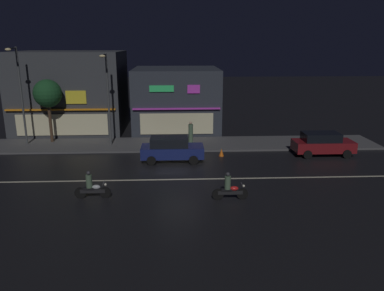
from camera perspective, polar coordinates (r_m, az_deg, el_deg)
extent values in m
plane|color=black|center=(22.75, -2.12, -5.17)|extent=(140.00, 140.00, 0.00)
cube|color=beige|center=(22.75, -2.12, -5.15)|extent=(30.46, 0.16, 0.01)
cube|color=#4C4C4F|center=(30.27, -2.27, 0.21)|extent=(32.06, 4.22, 0.14)
cube|color=#383A3F|center=(36.50, -17.82, 7.76)|extent=(9.51, 7.19, 7.22)
cube|color=orange|center=(33.11, -19.31, 5.15)|extent=(9.03, 0.24, 0.12)
cube|color=yellow|center=(32.66, -17.18, 7.01)|extent=(1.66, 0.08, 1.08)
cube|color=beige|center=(33.40, -19.08, 2.98)|extent=(7.61, 0.06, 1.80)
cube|color=#2D333D|center=(35.54, -2.39, 7.04)|extent=(7.76, 7.57, 5.69)
cube|color=#D83FD8|center=(31.72, -2.35, 5.59)|extent=(7.37, 0.24, 0.12)
cube|color=#33E572|center=(31.56, -4.63, 8.59)|extent=(2.03, 0.08, 0.53)
cube|color=#D83FD8|center=(31.58, 0.25, 8.55)|extent=(1.04, 0.08, 0.71)
cube|color=beige|center=(32.02, -2.32, 3.31)|extent=(6.20, 0.06, 1.80)
cylinder|color=#47494C|center=(32.19, -24.41, 6.73)|extent=(0.16, 0.16, 7.53)
cube|color=#47494C|center=(31.28, -25.64, 13.16)|extent=(0.10, 1.40, 0.10)
ellipsoid|color=#F9E099|center=(30.64, -26.12, 12.93)|extent=(0.44, 0.32, 0.20)
cylinder|color=#47494C|center=(29.93, -12.56, 6.74)|extent=(0.16, 0.16, 7.07)
cube|color=#47494C|center=(28.95, -13.19, 13.26)|extent=(0.10, 1.40, 0.10)
ellipsoid|color=#F9E099|center=(28.26, -13.44, 13.04)|extent=(0.44, 0.32, 0.20)
cylinder|color=#4C664C|center=(30.21, -0.19, 1.82)|extent=(0.36, 0.36, 1.53)
sphere|color=tan|center=(30.02, -0.20, 3.44)|extent=(0.22, 0.22, 0.22)
cylinder|color=#473323|center=(32.47, -20.66, 3.17)|extent=(0.24, 0.24, 3.07)
sphere|color=#194723|center=(32.09, -21.06, 7.39)|extent=(2.21, 2.21, 2.21)
cube|color=navy|center=(26.08, -2.99, -0.88)|extent=(4.30, 1.78, 0.76)
cube|color=black|center=(25.90, -3.49, 0.56)|extent=(2.58, 1.57, 0.60)
cube|color=#F9F2CC|center=(26.70, 1.55, -0.25)|extent=(0.08, 0.20, 0.12)
cube|color=#F9F2CC|center=(25.54, 1.74, -0.98)|extent=(0.08, 0.20, 0.12)
cylinder|color=black|center=(27.07, 0.04, -1.09)|extent=(0.62, 0.20, 0.62)
cylinder|color=black|center=(25.37, 0.22, -2.23)|extent=(0.62, 0.20, 0.62)
cylinder|color=black|center=(27.09, -5.97, -1.16)|extent=(0.62, 0.20, 0.62)
cylinder|color=black|center=(25.39, -6.19, -2.30)|extent=(0.62, 0.20, 0.62)
cube|color=maroon|center=(29.05, 19.25, -0.04)|extent=(4.30, 1.78, 0.76)
cube|color=black|center=(28.81, 18.97, 1.26)|extent=(2.58, 1.57, 0.60)
cube|color=#F9F2CC|center=(30.40, 22.55, 0.49)|extent=(0.08, 0.20, 0.12)
cube|color=#F9F2CC|center=(29.35, 23.52, -0.12)|extent=(0.08, 0.20, 0.12)
cylinder|color=black|center=(30.48, 21.06, -0.25)|extent=(0.62, 0.20, 0.62)
cylinder|color=black|center=(28.93, 22.43, -1.20)|extent=(0.62, 0.20, 0.62)
cylinder|color=black|center=(29.46, 16.00, -0.33)|extent=(0.62, 0.20, 0.62)
cylinder|color=black|center=(27.85, 17.13, -1.32)|extent=(0.62, 0.20, 0.62)
cylinder|color=black|center=(20.05, 7.67, -7.29)|extent=(0.60, 0.08, 0.60)
cylinder|color=black|center=(19.86, 3.95, -7.41)|extent=(0.60, 0.10, 0.60)
cube|color=black|center=(19.91, 5.82, -7.09)|extent=(1.30, 0.14, 0.20)
ellipsoid|color=red|center=(19.85, 6.42, -6.48)|extent=(0.44, 0.26, 0.24)
cube|color=black|center=(19.82, 5.26, -6.70)|extent=(0.56, 0.22, 0.10)
cylinder|color=slate|center=(19.84, 7.58, -5.83)|extent=(0.03, 0.60, 0.03)
sphere|color=white|center=(19.89, 7.83, -6.09)|extent=(0.14, 0.14, 0.14)
cylinder|color=#4C664C|center=(19.68, 5.43, -5.62)|extent=(0.32, 0.32, 0.70)
sphere|color=#333338|center=(19.52, 5.47, -4.36)|extent=(0.22, 0.22, 0.22)
cylinder|color=black|center=(20.57, -13.03, -6.96)|extent=(0.60, 0.08, 0.60)
cylinder|color=black|center=(20.85, -16.57, -6.91)|extent=(0.60, 0.10, 0.60)
cube|color=black|center=(20.67, -14.83, -6.68)|extent=(1.30, 0.14, 0.20)
ellipsoid|color=#B2B7BC|center=(20.54, -14.32, -6.12)|extent=(0.44, 0.26, 0.24)
cube|color=black|center=(20.65, -15.40, -6.29)|extent=(0.56, 0.22, 0.10)
cylinder|color=slate|center=(20.38, -13.26, -5.53)|extent=(0.03, 0.60, 0.03)
sphere|color=white|center=(20.40, -12.99, -5.79)|extent=(0.14, 0.14, 0.14)
cylinder|color=#4C664C|center=(20.50, -15.34, -5.25)|extent=(0.32, 0.32, 0.70)
sphere|color=#333338|center=(20.35, -15.43, -4.03)|extent=(0.22, 0.22, 0.22)
cone|color=orange|center=(27.34, 4.49, -1.05)|extent=(0.36, 0.36, 0.55)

